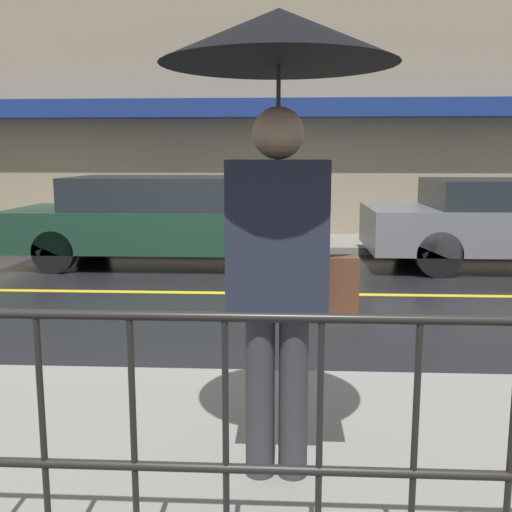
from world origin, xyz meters
TOP-DOWN VIEW (x-y plane):
  - ground_plane at (0.00, 0.00)m, footprint 80.00×80.00m
  - sidewalk_near at (0.00, -4.28)m, footprint 28.00×2.50m
  - sidewalk_far at (0.00, 3.94)m, footprint 28.00×1.83m
  - lane_marking at (0.00, 0.00)m, footprint 25.20×0.12m
  - building_storefront at (0.00, 4.98)m, footprint 28.00×0.85m
  - railing_foreground at (-0.00, -5.28)m, footprint 12.00×0.04m
  - pedestrian at (0.67, -4.50)m, footprint 1.07×1.07m
  - car_dark_green at (-1.27, 2.04)m, footprint 4.74×1.92m

SIDE VIEW (x-z plane):
  - ground_plane at x=0.00m, z-range 0.00..0.00m
  - lane_marking at x=0.00m, z-range 0.00..0.01m
  - sidewalk_near at x=0.00m, z-range 0.00..0.12m
  - sidewalk_far at x=0.00m, z-range 0.00..0.12m
  - car_dark_green at x=-1.27m, z-range 0.02..1.40m
  - railing_foreground at x=0.00m, z-range 0.25..1.29m
  - pedestrian at x=0.67m, z-range 0.75..2.96m
  - building_storefront at x=0.00m, z-range -0.04..6.78m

